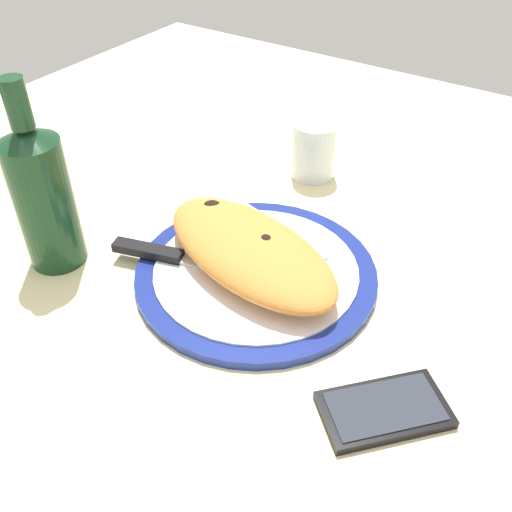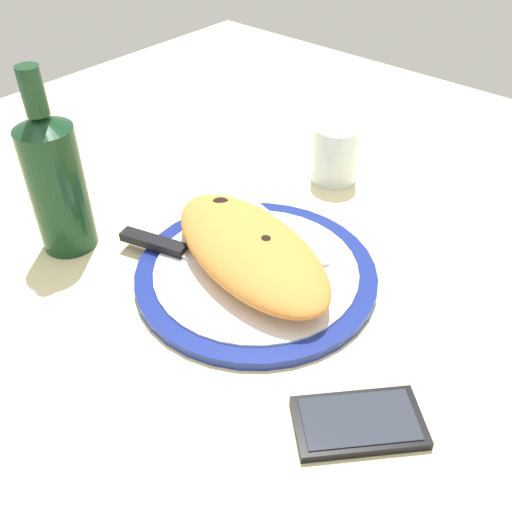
% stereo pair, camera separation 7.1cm
% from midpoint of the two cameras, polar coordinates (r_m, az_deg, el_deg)
% --- Properties ---
extents(ground_plane, '(1.50, 1.50, 0.03)m').
position_cam_midpoint_polar(ground_plane, '(0.74, 2.74, -3.12)').
color(ground_plane, beige).
extents(plate, '(0.31, 0.31, 0.02)m').
position_cam_midpoint_polar(plate, '(0.73, 2.79, -1.82)').
color(plate, navy).
rests_on(plate, ground_plane).
extents(calzone, '(0.30, 0.20, 0.05)m').
position_cam_midpoint_polar(calzone, '(0.71, 2.14, 0.40)').
color(calzone, orange).
rests_on(calzone, plate).
extents(fork, '(0.17, 0.06, 0.00)m').
position_cam_midpoint_polar(fork, '(0.79, 4.68, 2.95)').
color(fork, silver).
rests_on(fork, plate).
extents(knife, '(0.24, 0.08, 0.01)m').
position_cam_midpoint_polar(knife, '(0.74, -5.22, 0.50)').
color(knife, silver).
rests_on(knife, plate).
extents(smartphone, '(0.14, 0.14, 0.01)m').
position_cam_midpoint_polar(smartphone, '(0.59, 13.71, -15.96)').
color(smartphone, black).
rests_on(smartphone, ground_plane).
extents(water_glass, '(0.07, 0.07, 0.09)m').
position_cam_midpoint_polar(water_glass, '(0.92, 10.08, 9.62)').
color(water_glass, silver).
rests_on(water_glass, ground_plane).
extents(wine_bottle, '(0.07, 0.07, 0.25)m').
position_cam_midpoint_polar(wine_bottle, '(0.76, -16.84, 7.13)').
color(wine_bottle, '#14381E').
rests_on(wine_bottle, ground_plane).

